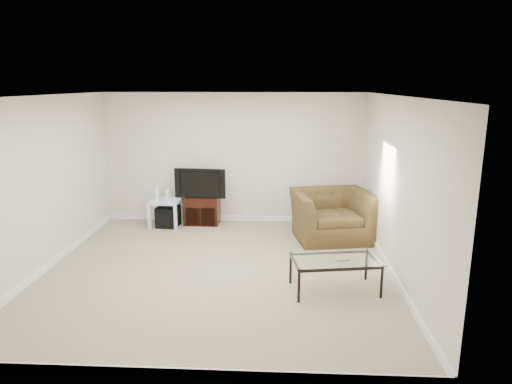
# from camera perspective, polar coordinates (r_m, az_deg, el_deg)

# --- Properties ---
(floor) EXTENTS (5.00, 5.00, 0.00)m
(floor) POSITION_cam_1_polar(r_m,az_deg,el_deg) (6.78, -4.84, -9.75)
(floor) COLOR tan
(floor) RESTS_ON ground
(ceiling) EXTENTS (5.00, 5.00, 0.00)m
(ceiling) POSITION_cam_1_polar(r_m,az_deg,el_deg) (6.23, -5.30, 11.89)
(ceiling) COLOR white
(ceiling) RESTS_ON ground
(wall_back) EXTENTS (5.00, 0.02, 2.50)m
(wall_back) POSITION_cam_1_polar(r_m,az_deg,el_deg) (8.82, -2.80, 4.21)
(wall_back) COLOR silver
(wall_back) RESTS_ON ground
(wall_left) EXTENTS (0.02, 5.00, 2.50)m
(wall_left) POSITION_cam_1_polar(r_m,az_deg,el_deg) (7.18, -25.23, 0.79)
(wall_left) COLOR silver
(wall_left) RESTS_ON ground
(wall_right) EXTENTS (0.02, 5.00, 2.50)m
(wall_right) POSITION_cam_1_polar(r_m,az_deg,el_deg) (6.53, 17.23, 0.32)
(wall_right) COLOR silver
(wall_right) RESTS_ON ground
(plate_back) EXTENTS (0.12, 0.02, 0.12)m
(plate_back) POSITION_cam_1_polar(r_m,az_deg,el_deg) (9.06, -11.68, 4.20)
(plate_back) COLOR white
(plate_back) RESTS_ON wall_back
(plate_right_switch) EXTENTS (0.02, 0.09, 0.13)m
(plate_right_switch) POSITION_cam_1_polar(r_m,az_deg,el_deg) (8.05, 14.45, 2.91)
(plate_right_switch) COLOR white
(plate_right_switch) RESTS_ON wall_right
(plate_right_outlet) EXTENTS (0.02, 0.08, 0.12)m
(plate_right_outlet) POSITION_cam_1_polar(r_m,az_deg,el_deg) (7.99, 14.46, -4.20)
(plate_right_outlet) COLOR white
(plate_right_outlet) RESTS_ON wall_right
(tv_stand) EXTENTS (0.66, 0.46, 0.54)m
(tv_stand) POSITION_cam_1_polar(r_m,az_deg,el_deg) (8.90, -6.72, -2.23)
(tv_stand) COLOR black
(tv_stand) RESTS_ON floor
(dvd_player) EXTENTS (0.39, 0.28, 0.05)m
(dvd_player) POSITION_cam_1_polar(r_m,az_deg,el_deg) (8.82, -6.80, -1.15)
(dvd_player) COLOR black
(dvd_player) RESTS_ON tv_stand
(television) EXTENTS (0.92, 0.26, 0.56)m
(television) POSITION_cam_1_polar(r_m,az_deg,el_deg) (8.74, -6.85, 1.23)
(television) COLOR black
(television) RESTS_ON tv_stand
(side_table) EXTENTS (0.56, 0.56, 0.52)m
(side_table) POSITION_cam_1_polar(r_m,az_deg,el_deg) (8.83, -11.20, -2.61)
(side_table) COLOR silver
(side_table) RESTS_ON floor
(subwoofer) EXTENTS (0.42, 0.42, 0.39)m
(subwoofer) POSITION_cam_1_polar(r_m,az_deg,el_deg) (8.86, -10.93, -3.05)
(subwoofer) COLOR black
(subwoofer) RESTS_ON floor
(game_console) EXTENTS (0.07, 0.18, 0.24)m
(game_console) POSITION_cam_1_polar(r_m,az_deg,el_deg) (8.74, -12.17, -0.22)
(game_console) COLOR white
(game_console) RESTS_ON side_table
(game_case) EXTENTS (0.07, 0.16, 0.21)m
(game_case) POSITION_cam_1_polar(r_m,az_deg,el_deg) (8.70, -10.93, -0.35)
(game_case) COLOR silver
(game_case) RESTS_ON side_table
(recliner) EXTENTS (1.44, 1.08, 1.13)m
(recliner) POSITION_cam_1_polar(r_m,az_deg,el_deg) (8.02, 9.45, -1.90)
(recliner) COLOR brown
(recliner) RESTS_ON floor
(coffee_table) EXTENTS (1.23, 0.82, 0.45)m
(coffee_table) POSITION_cam_1_polar(r_m,az_deg,el_deg) (6.16, 9.78, -10.11)
(coffee_table) COLOR black
(coffee_table) RESTS_ON floor
(remote) EXTENTS (0.19, 0.10, 0.02)m
(remote) POSITION_cam_1_polar(r_m,az_deg,el_deg) (6.00, 10.73, -8.34)
(remote) COLOR #B2B2B7
(remote) RESTS_ON coffee_table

